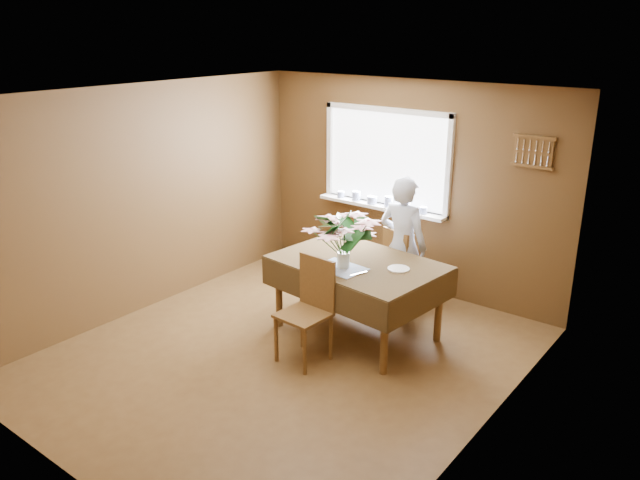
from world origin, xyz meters
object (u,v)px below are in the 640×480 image
Objects in this scene: chair_far at (401,265)px; seated_woman at (403,245)px; chair_near at (309,306)px; flower_bouquet at (344,233)px; dining_table at (357,270)px.

seated_woman reaches higher than chair_far.
flower_bouquet is (0.06, 0.47, 0.62)m from chair_near.
seated_woman is at bearing 87.34° from chair_near.
chair_near is at bearing -90.36° from dining_table.
dining_table is 0.51m from flower_bouquet.
seated_woman is at bearing 139.18° from chair_far.
chair_far reaches higher than dining_table.
dining_table is 0.77m from seated_woman.
chair_far is at bearing -58.97° from seated_woman.
chair_far is (0.03, 0.84, -0.20)m from dining_table.
chair_near is (-0.11, -1.53, 0.03)m from chair_far.
seated_woman is (0.05, -0.08, 0.27)m from chair_far.
dining_table is 1.13× the size of seated_woman.
seated_woman is at bearing 84.28° from flower_bouquet.
seated_woman reaches higher than flower_bouquet.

